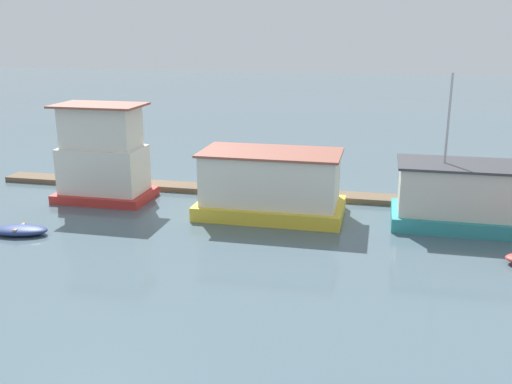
# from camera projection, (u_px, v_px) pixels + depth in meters

# --- Properties ---
(ground_plane) EXTENTS (200.00, 200.00, 0.00)m
(ground_plane) POSITION_uv_depth(u_px,v_px,m) (260.00, 213.00, 29.65)
(ground_plane) COLOR #475B66
(dock_walkway) EXTENTS (33.80, 1.46, 0.30)m
(dock_walkway) POSITION_uv_depth(u_px,v_px,m) (272.00, 193.00, 32.76)
(dock_walkway) COLOR brown
(dock_walkway) RESTS_ON ground_plane
(houseboat_red) EXTENTS (5.09, 3.27, 5.32)m
(houseboat_red) POSITION_uv_depth(u_px,v_px,m) (103.00, 157.00, 31.36)
(houseboat_red) COLOR red
(houseboat_red) RESTS_ON ground_plane
(houseboat_yellow) EXTENTS (7.38, 4.05, 3.32)m
(houseboat_yellow) POSITION_uv_depth(u_px,v_px,m) (271.00, 185.00, 28.93)
(houseboat_yellow) COLOR gold
(houseboat_yellow) RESTS_ON ground_plane
(houseboat_teal) EXTENTS (6.54, 3.66, 7.30)m
(houseboat_teal) POSITION_uv_depth(u_px,v_px,m) (463.00, 196.00, 27.31)
(houseboat_teal) COLOR teal
(houseboat_teal) RESTS_ON ground_plane
(dinghy_navy) EXTENTS (2.77, 1.62, 0.43)m
(dinghy_navy) POSITION_uv_depth(u_px,v_px,m) (20.00, 230.00, 26.43)
(dinghy_navy) COLOR navy
(dinghy_navy) RESTS_ON ground_plane
(mooring_post_far_right) EXTENTS (0.21, 0.21, 2.06)m
(mooring_post_far_right) POSITION_uv_depth(u_px,v_px,m) (119.00, 173.00, 33.49)
(mooring_post_far_right) COLOR brown
(mooring_post_far_right) RESTS_ON ground_plane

